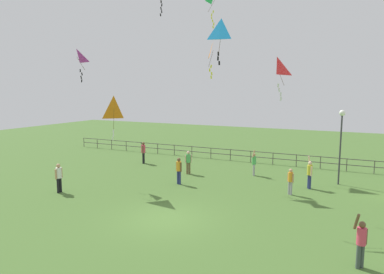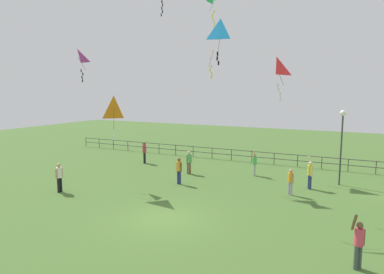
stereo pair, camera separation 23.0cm
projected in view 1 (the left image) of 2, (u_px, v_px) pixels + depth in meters
name	position (u px, v px, depth m)	size (l,w,h in m)	color
ground_plane	(165.00, 219.00, 15.91)	(80.00, 80.00, 0.00)	#476B2D
lamppost	(341.00, 131.00, 21.29)	(0.36, 0.36, 4.67)	#38383D
person_0	(179.00, 169.00, 21.67)	(0.48, 0.31, 1.68)	navy
person_1	(310.00, 173.00, 20.68)	(0.35, 0.53, 1.96)	navy
person_2	(254.00, 162.00, 23.88)	(0.29, 0.50, 1.83)	#99999E
person_3	(361.00, 241.00, 11.41)	(0.47, 0.42, 1.90)	#3F4C47
person_4	(290.00, 180.00, 19.49)	(0.39, 0.29, 1.50)	#99999E
person_5	(59.00, 176.00, 19.88)	(0.32, 0.51, 1.70)	black
person_6	(143.00, 151.00, 27.84)	(0.32, 0.50, 1.74)	black
person_7	(188.00, 161.00, 24.34)	(0.40, 0.36, 1.64)	brown
kite_1	(221.00, 33.00, 16.81)	(0.94, 0.99, 2.17)	#198CD1
kite_3	(213.00, 51.00, 21.30)	(0.59, 0.76, 2.29)	orange
kite_4	(277.00, 68.00, 17.23)	(0.81, 1.24, 2.14)	red
kite_5	(114.00, 109.00, 19.69)	(1.05, 1.06, 2.55)	orange
kite_6	(77.00, 58.00, 22.38)	(0.99, 0.96, 2.07)	#B22DB2
waterfront_railing	(249.00, 154.00, 28.41)	(36.05, 0.06, 0.95)	#4C4742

